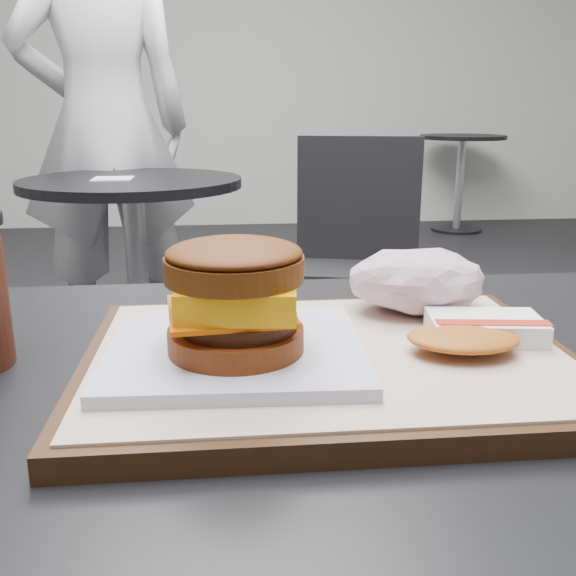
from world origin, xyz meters
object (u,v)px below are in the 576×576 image
Objects in this scene: breakfast_sandwich at (236,311)px; patron at (105,126)px; crumpled_wrapper at (417,280)px; hash_brown at (475,332)px; serving_tray at (329,361)px; neighbor_chair at (321,250)px; neighbor_table at (135,240)px.

breakfast_sandwich is 2.14m from patron.
hash_brown is at bearing -77.75° from crumpled_wrapper.
patron is at bearing 107.23° from crumpled_wrapper.
neighbor_chair is at bearing 81.61° from serving_tray.
neighbor_table is 0.58m from patron.
breakfast_sandwich is 0.19m from hash_brown.
neighbor_chair is (0.31, 1.61, -0.32)m from breakfast_sandwich.
breakfast_sandwich is at bearing -175.41° from hash_brown.
hash_brown is (0.19, 0.02, -0.03)m from breakfast_sandwich.
hash_brown is 0.16× the size of neighbor_table.
crumpled_wrapper is at bearing 43.77° from serving_tray.
neighbor_chair is at bearing 79.19° from breakfast_sandwich.
patron reaches higher than neighbor_chair.
patron is at bearing 107.01° from hash_brown.
breakfast_sandwich is 1.59× the size of hash_brown.
serving_tray is at bearing 90.21° from patron.
breakfast_sandwich reaches higher than hash_brown.
hash_brown reaches higher than neighbor_table.
serving_tray is at bearing 12.44° from breakfast_sandwich.
patron is at bearing 108.28° from neighbor_table.
breakfast_sandwich is 0.26× the size of neighbor_table.
serving_tray is 1.94× the size of breakfast_sandwich.
neighbor_table is at bearing 106.93° from crumpled_wrapper.
patron is (-0.44, 2.09, 0.07)m from breakfast_sandwich.
breakfast_sandwich reaches higher than neighbor_table.
crumpled_wrapper is 1.63m from neighbor_table.
patron reaches higher than serving_tray.
neighbor_chair is at bearing 85.78° from hash_brown.
serving_tray reaches higher than neighbor_table.
neighbor_table is 0.61m from neighbor_chair.
crumpled_wrapper is (0.10, 0.09, 0.04)m from serving_tray.
breakfast_sandwich is 1.54× the size of crumpled_wrapper.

